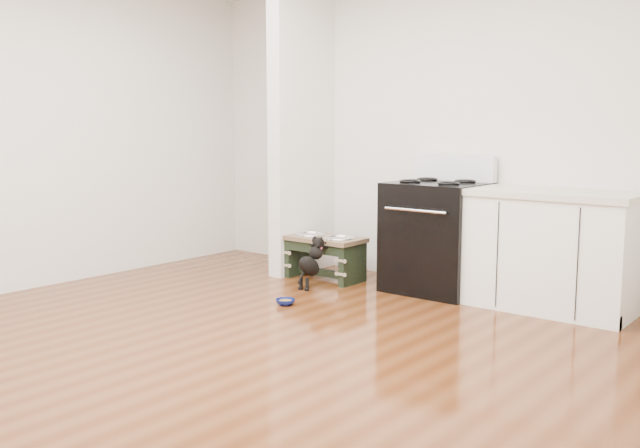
{
  "coord_description": "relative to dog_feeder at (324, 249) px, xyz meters",
  "views": [
    {
      "loc": [
        3.2,
        -3.05,
        1.4
      ],
      "look_at": [
        -0.48,
        1.5,
        0.58
      ],
      "focal_mm": 40.0,
      "sensor_mm": 36.0,
      "label": 1
    }
  ],
  "objects": [
    {
      "name": "ground",
      "position": [
        0.76,
        -1.92,
        -0.28
      ],
      "size": [
        5.0,
        5.0,
        0.0
      ],
      "primitive_type": "plane",
      "color": "#4D230D",
      "rests_on": "ground"
    },
    {
      "name": "room_shell",
      "position": [
        0.76,
        -1.92,
        1.34
      ],
      "size": [
        5.0,
        5.0,
        5.0
      ],
      "color": "silver",
      "rests_on": "ground"
    },
    {
      "name": "partition_wall",
      "position": [
        -0.41,
        0.18,
        1.07
      ],
      "size": [
        0.15,
        0.8,
        2.7
      ],
      "primitive_type": "cube",
      "color": "silver",
      "rests_on": "ground"
    },
    {
      "name": "oven_range",
      "position": [
        1.01,
        0.24,
        0.2
      ],
      "size": [
        0.76,
        0.69,
        1.14
      ],
      "color": "black",
      "rests_on": "ground"
    },
    {
      "name": "cabinet_run",
      "position": [
        1.99,
        0.26,
        0.17
      ],
      "size": [
        1.24,
        0.64,
        0.91
      ],
      "color": "white",
      "rests_on": "ground"
    },
    {
      "name": "dog_feeder",
      "position": [
        0.0,
        0.0,
        0.0
      ],
      "size": [
        0.72,
        0.38,
        0.41
      ],
      "color": "black",
      "rests_on": "ground"
    },
    {
      "name": "puppy",
      "position": [
        0.13,
        -0.33,
        -0.04
      ],
      "size": [
        0.13,
        0.37,
        0.44
      ],
      "color": "black",
      "rests_on": "ground"
    },
    {
      "name": "floor_bowl",
      "position": [
        0.34,
        -0.91,
        -0.26
      ],
      "size": [
        0.19,
        0.19,
        0.05
      ],
      "rotation": [
        0.0,
        0.0,
        0.36
      ],
      "color": "navy",
      "rests_on": "ground"
    }
  ]
}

